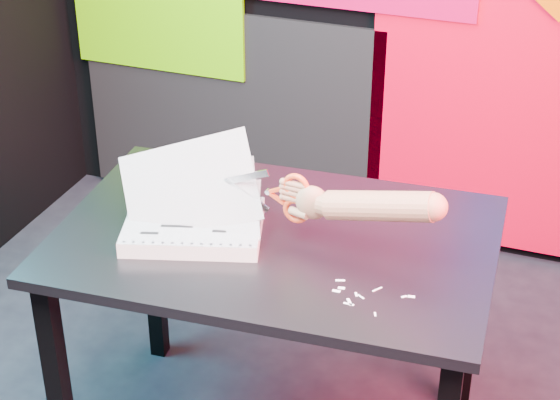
% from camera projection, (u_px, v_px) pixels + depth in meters
% --- Properties ---
extents(room, '(3.01, 3.01, 2.71)m').
position_uv_depth(room, '(274.00, 39.00, 2.01)').
color(room, black).
rests_on(room, ground).
extents(backdrop, '(2.88, 0.05, 2.08)m').
position_uv_depth(backdrop, '(432.00, 16.00, 3.38)').
color(backdrop, red).
rests_on(backdrop, ground).
extents(work_table, '(1.19, 0.84, 0.75)m').
position_uv_depth(work_table, '(276.00, 265.00, 2.50)').
color(work_table, black).
rests_on(work_table, ground).
extents(printout_stack, '(0.44, 0.35, 0.27)m').
position_uv_depth(printout_stack, '(194.00, 224.00, 2.45)').
color(printout_stack, white).
rests_on(printout_stack, work_table).
extents(scissors, '(0.24, 0.04, 0.14)m').
position_uv_depth(scissors, '(290.00, 197.00, 2.35)').
color(scissors, silver).
rests_on(scissors, printout_stack).
extents(hand_forearm, '(0.42, 0.11, 0.15)m').
position_uv_depth(hand_forearm, '(368.00, 205.00, 2.25)').
color(hand_forearm, '#B8654F').
rests_on(hand_forearm, work_table).
extents(paper_clippings, '(0.20, 0.12, 0.00)m').
position_uv_depth(paper_clippings, '(361.00, 295.00, 2.22)').
color(paper_clippings, white).
rests_on(paper_clippings, work_table).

